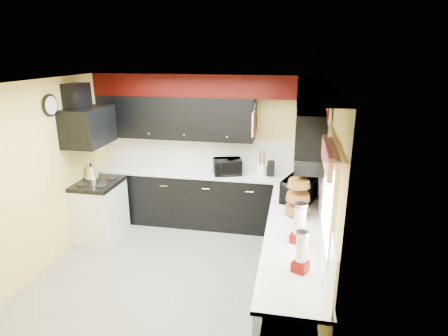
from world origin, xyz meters
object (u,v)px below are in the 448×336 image
toaster_oven (228,167)px  microwave (300,189)px  knife_block (271,169)px  utensil_crock (262,170)px  kettle (91,172)px

toaster_oven → microwave: 1.45m
knife_block → toaster_oven: bearing=176.6°
utensil_crock → knife_block: bearing=-9.0°
toaster_oven → knife_block: (0.69, 0.05, -0.01)m
toaster_oven → utensil_crock: toaster_oven is taller
microwave → utensil_crock: size_ratio=3.08×
microwave → utensil_crock: 1.13m
microwave → knife_block: microwave is taller
kettle → utensil_crock: bearing=12.5°
toaster_oven → utensil_crock: bearing=-10.9°
microwave → utensil_crock: bearing=50.4°
utensil_crock → kettle: (-2.64, -0.58, -0.01)m
toaster_oven → knife_block: bearing=-14.3°
knife_block → kettle: 2.84m
toaster_oven → kettle: bearing=175.8°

